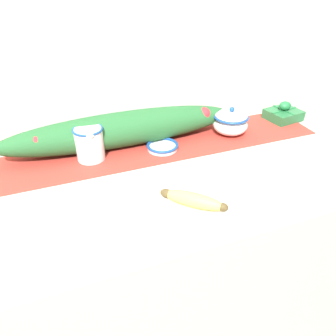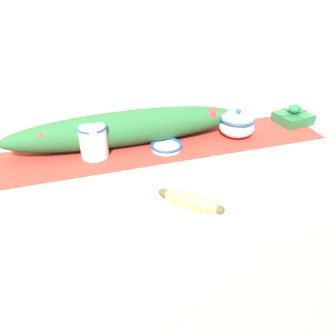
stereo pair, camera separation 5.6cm
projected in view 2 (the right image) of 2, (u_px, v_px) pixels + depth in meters
The scene contains 10 objects.
countertop at pixel (148, 278), 1.25m from camera, with size 1.58×0.64×0.91m, color beige.
back_wall at pixel (117, 57), 1.12m from camera, with size 2.38×0.04×2.40m, color silver.
table_runner at pixel (131, 151), 1.16m from camera, with size 1.46×0.24×0.00m, color #B23328.
cream_pitcher at pixel (93, 140), 1.10m from camera, with size 0.10×0.12×0.12m.
sugar_bowl at pixel (237, 124), 1.24m from camera, with size 0.13×0.13×0.11m.
small_dish at pixel (166, 146), 1.17m from camera, with size 0.11×0.11×0.02m.
banana at pixel (190, 201), 0.89m from camera, with size 0.16×0.15×0.04m.
spoon at pixel (270, 151), 1.15m from camera, with size 0.15×0.05×0.01m.
gift_box at pixel (293, 117), 1.35m from camera, with size 0.15×0.13×0.08m.
poinsettia_garland at pixel (127, 128), 1.17m from camera, with size 0.86×0.14×0.12m.
Camera 2 is at (-0.17, -0.81, 1.48)m, focal length 35.00 mm.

